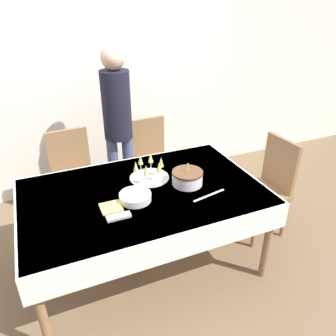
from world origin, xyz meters
name	(u,v)px	position (x,y,z in m)	size (l,w,h in m)	color
ground_plane	(146,263)	(0.00, 0.00, 0.00)	(12.00, 12.00, 0.00)	brown
wall_back	(93,74)	(0.00, 1.58, 1.35)	(8.00, 0.05, 2.70)	silver
dining_table	(144,201)	(0.00, 0.00, 0.66)	(1.87, 1.18, 0.76)	white
dining_chair_far_left	(74,174)	(-0.42, 0.91, 0.53)	(0.45, 0.45, 0.96)	olive
dining_chair_far_right	(152,159)	(0.41, 0.91, 0.53)	(0.45, 0.45, 0.96)	olive
dining_chair_right_end	(268,183)	(1.25, 0.00, 0.53)	(0.44, 0.44, 0.96)	olive
birthday_cake	(187,178)	(0.36, -0.04, 0.81)	(0.25, 0.25, 0.19)	white
champagne_tray	(149,170)	(0.11, 0.17, 0.84)	(0.33, 0.33, 0.18)	silver
plate_stack_main	(135,197)	(-0.10, -0.10, 0.78)	(0.24, 0.24, 0.06)	silver
cake_knife	(209,195)	(0.44, -0.26, 0.76)	(0.30, 0.08, 0.00)	silver
fork_pile	(119,217)	(-0.27, -0.26, 0.77)	(0.17, 0.06, 0.02)	silver
napkin_pile	(111,207)	(-0.29, -0.13, 0.76)	(0.15, 0.15, 0.01)	#E0D166
person_standing	(117,117)	(0.07, 0.94, 1.05)	(0.28, 0.28, 1.72)	#3F4C72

